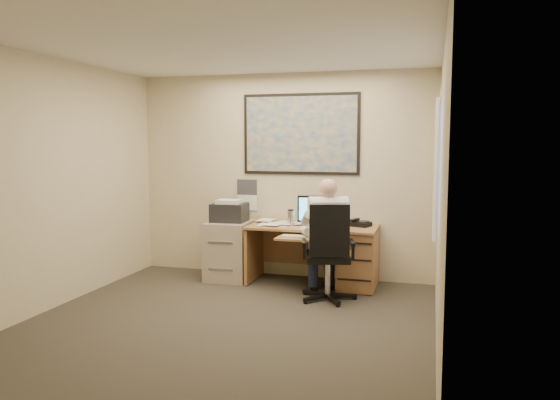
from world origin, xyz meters
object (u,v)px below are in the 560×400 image
(office_chair, at_px, (326,272))
(person, at_px, (328,239))
(desk, at_px, (339,251))
(filing_cabinet, at_px, (230,245))

(office_chair, bearing_deg, person, 66.81)
(desk, relative_size, person, 1.16)
(desk, distance_m, filing_cabinet, 1.45)
(desk, height_order, person, person)
(desk, height_order, filing_cabinet, desk)
(filing_cabinet, relative_size, person, 0.76)
(filing_cabinet, height_order, office_chair, office_chair)
(desk, bearing_deg, office_chair, -92.85)
(person, bearing_deg, office_chair, -121.10)
(desk, relative_size, filing_cabinet, 1.52)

